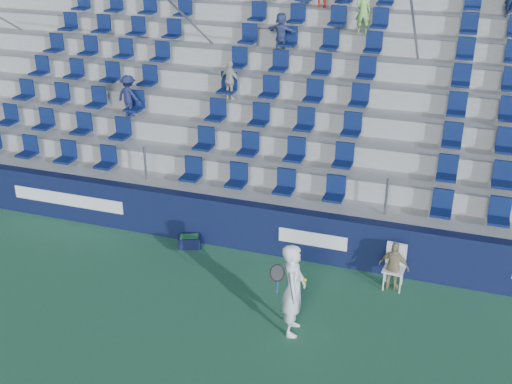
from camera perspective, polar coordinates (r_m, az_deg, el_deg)
ground at (r=13.07m, az=-4.88°, el=-11.62°), size 70.00×70.00×0.00m
sponsor_wall at (r=15.23m, az=-0.28°, el=-3.13°), size 24.00×0.32×1.20m
grandstand at (r=19.17m, az=4.71°, el=7.79°), size 24.00×8.17×6.63m
tennis_player at (r=12.32m, az=3.34°, el=-8.64°), size 0.69×0.77×1.92m
line_judge_chair at (r=14.20m, az=12.25°, el=-6.15°), size 0.47×0.48×1.00m
line_judge at (r=14.08m, az=12.17°, el=-6.48°), size 0.69×0.37×1.12m
ball_bin at (r=15.61m, az=-5.94°, el=-4.35°), size 0.62×0.52×0.30m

